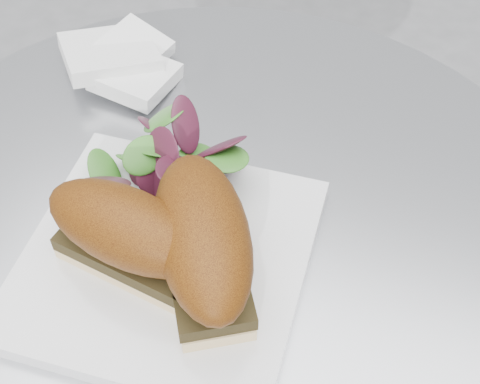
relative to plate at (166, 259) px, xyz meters
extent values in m
cylinder|color=#A6A8AD|center=(0.02, 0.05, -0.02)|extent=(0.70, 0.70, 0.02)
cube|color=white|center=(0.00, 0.00, 0.00)|extent=(0.25, 0.25, 0.02)
cube|color=#F9E39B|center=(-0.02, -0.02, 0.01)|extent=(0.13, 0.07, 0.01)
cube|color=black|center=(-0.02, -0.02, 0.03)|extent=(0.13, 0.07, 0.01)
ellipsoid|color=#603309|center=(-0.02, -0.02, 0.06)|extent=(0.15, 0.09, 0.06)
cube|color=#F9E39B|center=(0.04, 0.00, 0.01)|extent=(0.12, 0.15, 0.01)
cube|color=black|center=(0.04, 0.00, 0.03)|extent=(0.12, 0.15, 0.01)
ellipsoid|color=#603309|center=(0.04, 0.00, 0.06)|extent=(0.15, 0.18, 0.06)
camera|label=1|loc=(0.17, -0.29, 0.48)|focal=50.00mm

